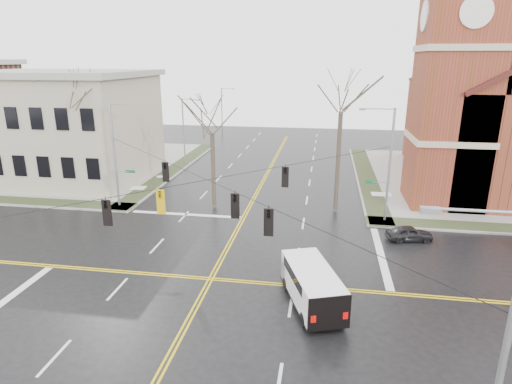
# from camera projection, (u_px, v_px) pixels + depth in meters

# --- Properties ---
(ground) EXTENTS (120.00, 120.00, 0.00)m
(ground) POSITION_uv_depth(u_px,v_px,m) (211.00, 279.00, 25.72)
(ground) COLOR black
(ground) RESTS_ON ground
(sidewalks) EXTENTS (80.00, 80.00, 0.17)m
(sidewalks) POSITION_uv_depth(u_px,v_px,m) (211.00, 278.00, 25.70)
(sidewalks) COLOR gray
(sidewalks) RESTS_ON ground
(road_markings) EXTENTS (100.00, 100.00, 0.01)m
(road_markings) POSITION_uv_depth(u_px,v_px,m) (211.00, 279.00, 25.72)
(road_markings) COLOR gold
(road_markings) RESTS_ON ground
(church) EXTENTS (24.28, 27.48, 27.50)m
(church) POSITION_uv_depth(u_px,v_px,m) (512.00, 103.00, 42.78)
(church) COLOR brown
(church) RESTS_ON ground
(civic_building_a) EXTENTS (18.00, 14.00, 11.00)m
(civic_building_a) POSITION_uv_depth(u_px,v_px,m) (60.00, 128.00, 46.28)
(civic_building_a) COLOR #9D967D
(civic_building_a) RESTS_ON ground
(signal_pole_ne) EXTENTS (2.75, 0.22, 9.00)m
(signal_pole_ne) POSITION_uv_depth(u_px,v_px,m) (388.00, 162.00, 33.35)
(signal_pole_ne) COLOR gray
(signal_pole_ne) RESTS_ON ground
(signal_pole_nw) EXTENTS (2.75, 0.22, 9.00)m
(signal_pole_nw) POSITION_uv_depth(u_px,v_px,m) (116.00, 152.00, 36.81)
(signal_pole_nw) COLOR gray
(signal_pole_nw) RESTS_ON ground
(signal_pole_se) EXTENTS (2.75, 0.22, 9.00)m
(signal_pole_se) POSITION_uv_depth(u_px,v_px,m) (498.00, 354.00, 11.68)
(signal_pole_se) COLOR gray
(signal_pole_se) RESTS_ON ground
(span_wires) EXTENTS (23.02, 23.02, 0.03)m
(span_wires) POSITION_uv_depth(u_px,v_px,m) (207.00, 180.00, 23.87)
(span_wires) COLOR black
(span_wires) RESTS_ON ground
(traffic_signals) EXTENTS (8.21, 8.26, 1.30)m
(traffic_signals) POSITION_uv_depth(u_px,v_px,m) (205.00, 196.00, 23.47)
(traffic_signals) COLOR black
(traffic_signals) RESTS_ON ground
(streetlight_north_a) EXTENTS (2.30, 0.20, 8.00)m
(streetlight_north_a) POSITION_uv_depth(u_px,v_px,m) (185.00, 129.00, 52.40)
(streetlight_north_a) COLOR gray
(streetlight_north_a) RESTS_ON ground
(streetlight_north_b) EXTENTS (2.30, 0.20, 8.00)m
(streetlight_north_b) POSITION_uv_depth(u_px,v_px,m) (223.00, 110.00, 71.24)
(streetlight_north_b) COLOR gray
(streetlight_north_b) RESTS_ON ground
(cargo_van) EXTENTS (3.82, 5.84, 2.08)m
(cargo_van) POSITION_uv_depth(u_px,v_px,m) (311.00, 282.00, 22.86)
(cargo_van) COLOR white
(cargo_van) RESTS_ON ground
(parked_car_a) EXTENTS (3.48, 1.91, 1.12)m
(parked_car_a) POSITION_uv_depth(u_px,v_px,m) (409.00, 233.00, 31.01)
(parked_car_a) COLOR black
(parked_car_a) RESTS_ON ground
(tree_nw_far) EXTENTS (4.00, 4.00, 12.57)m
(tree_nw_far) POSITION_uv_depth(u_px,v_px,m) (85.00, 101.00, 38.35)
(tree_nw_far) COLOR #3C3226
(tree_nw_far) RESTS_ON ground
(tree_nw_near) EXTENTS (4.00, 4.00, 9.73)m
(tree_nw_near) POSITION_uv_depth(u_px,v_px,m) (212.00, 128.00, 36.15)
(tree_nw_near) COLOR #3C3226
(tree_nw_near) RESTS_ON ground
(tree_ne) EXTENTS (4.00, 4.00, 12.64)m
(tree_ne) POSITION_uv_depth(u_px,v_px,m) (341.00, 105.00, 34.50)
(tree_ne) COLOR #3C3226
(tree_ne) RESTS_ON ground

